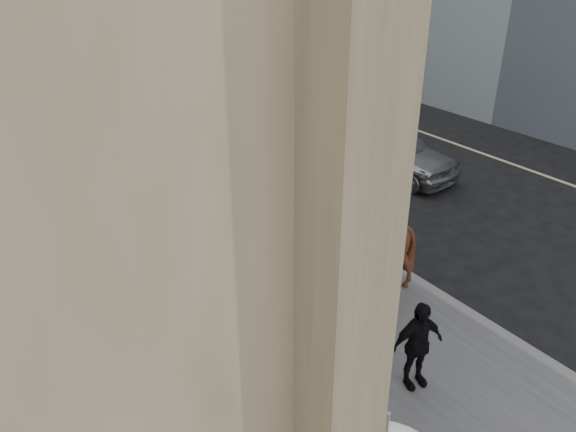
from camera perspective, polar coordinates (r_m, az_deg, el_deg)
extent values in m
plane|color=black|center=(10.38, 8.98, -15.38)|extent=(140.00, 140.00, 0.00)
cube|color=#49484B|center=(17.72, -13.36, 3.35)|extent=(5.00, 80.00, 0.12)
cube|color=slate|center=(18.71, -5.93, 5.23)|extent=(0.24, 80.00, 0.12)
cube|color=#BFB78C|center=(23.28, 11.49, 9.07)|extent=(0.15, 70.00, 0.01)
cube|color=#706248|center=(26.38, -26.49, 9.92)|extent=(1.10, 44.00, 0.90)
cylinder|color=silver|center=(26.24, -25.93, 12.01)|extent=(0.06, 42.00, 0.06)
cube|color=black|center=(18.81, -26.20, 15.35)|extent=(0.20, 2.20, 4.50)
cube|color=#706248|center=(26.53, 19.83, 14.69)|extent=(2.00, 80.00, 4.00)
cylinder|color=#2D2D30|center=(21.33, -11.27, 18.55)|extent=(0.18, 0.18, 8.00)
cylinder|color=#2D2D30|center=(28.94, -17.74, 17.93)|extent=(0.20, 0.20, 6.00)
ellipsoid|color=silver|center=(9.35, 2.33, -16.86)|extent=(1.50, 2.10, 0.68)
ellipsoid|color=silver|center=(12.10, -8.85, -5.63)|extent=(1.60, 2.20, 0.72)
ellipsoid|color=silver|center=(15.40, -15.81, 0.91)|extent=(1.40, 2.00, 0.64)
ellipsoid|color=silver|center=(18.99, -19.57, 5.53)|extent=(1.70, 2.30, 0.76)
ellipsoid|color=silver|center=(22.70, -22.71, 8.24)|extent=(1.50, 2.10, 0.66)
imported|color=#4C2C17|center=(10.11, -0.35, -8.21)|extent=(1.73, 2.56, 1.98)
imported|color=black|center=(9.78, -0.86, -3.94)|extent=(0.72, 0.58, 1.72)
imported|color=#402012|center=(11.88, 7.58, -2.81)|extent=(1.84, 2.00, 1.93)
imported|color=black|center=(11.60, 7.33, 0.93)|extent=(0.94, 0.79, 1.72)
imported|color=black|center=(9.59, 12.97, -12.64)|extent=(1.01, 0.59, 1.62)
imported|color=#96989D|center=(18.14, 10.26, 6.67)|extent=(2.47, 4.80, 1.56)
imported|color=#575B5E|center=(31.41, -2.33, 15.53)|extent=(3.83, 5.49, 1.48)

